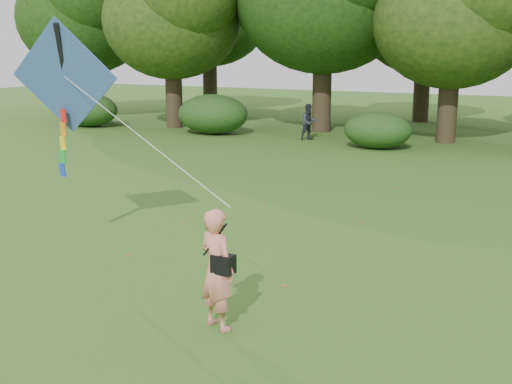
% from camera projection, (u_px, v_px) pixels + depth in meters
% --- Properties ---
extents(ground, '(100.00, 100.00, 0.00)m').
position_uv_depth(ground, '(261.00, 340.00, 8.51)').
color(ground, '#265114').
rests_on(ground, ground).
extents(man_kite_flyer, '(0.72, 0.59, 1.70)m').
position_uv_depth(man_kite_flyer, '(217.00, 269.00, 8.71)').
color(man_kite_flyer, '#EE8670').
rests_on(man_kite_flyer, ground).
extents(bystander_left, '(0.92, 0.95, 1.54)m').
position_uv_depth(bystander_left, '(309.00, 122.00, 27.18)').
color(bystander_left, '#272C34').
rests_on(bystander_left, ground).
extents(crossbody_bag, '(0.43, 0.20, 0.69)m').
position_uv_depth(crossbody_bag, '(223.00, 263.00, 8.61)').
color(crossbody_bag, black).
rests_on(crossbody_bag, ground).
extents(flying_kite, '(5.73, 2.24, 2.97)m').
position_uv_depth(flying_kite, '(65.00, 79.00, 11.81)').
color(flying_kite, '#294FB3').
rests_on(flying_kite, ground).
extents(shrub_band, '(39.15, 3.22, 1.88)m').
position_uv_depth(shrub_band, '(467.00, 130.00, 23.76)').
color(shrub_band, '#264919').
rests_on(shrub_band, ground).
extents(fallen_leaves, '(9.05, 10.60, 0.01)m').
position_uv_depth(fallen_leaves, '(399.00, 234.00, 13.41)').
color(fallen_leaves, brown).
rests_on(fallen_leaves, ground).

